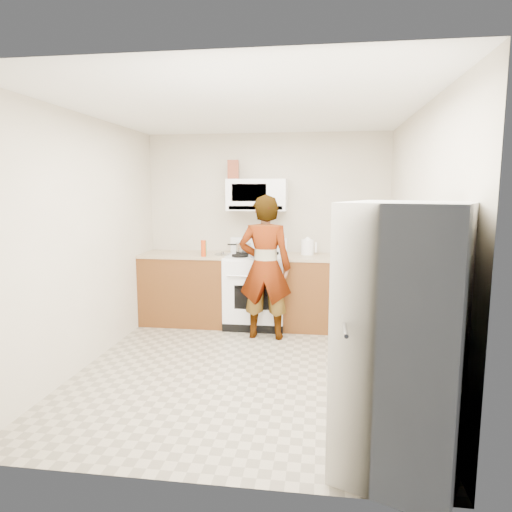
% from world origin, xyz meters
% --- Properties ---
extents(floor, '(3.60, 3.60, 0.00)m').
position_xyz_m(floor, '(0.00, 0.00, 0.00)').
color(floor, gray).
rests_on(floor, ground).
extents(back_wall, '(3.20, 0.02, 2.50)m').
position_xyz_m(back_wall, '(0.00, 1.79, 1.25)').
color(back_wall, beige).
rests_on(back_wall, floor).
extents(right_wall, '(0.02, 3.60, 2.50)m').
position_xyz_m(right_wall, '(1.59, 0.00, 1.25)').
color(right_wall, beige).
rests_on(right_wall, floor).
extents(cabinet_left, '(1.12, 0.62, 0.90)m').
position_xyz_m(cabinet_left, '(-1.04, 1.49, 0.45)').
color(cabinet_left, brown).
rests_on(cabinet_left, floor).
extents(counter_left, '(1.14, 0.64, 0.03)m').
position_xyz_m(counter_left, '(-1.04, 1.49, 0.92)').
color(counter_left, tan).
rests_on(counter_left, cabinet_left).
extents(cabinet_right, '(0.80, 0.62, 0.90)m').
position_xyz_m(cabinet_right, '(0.68, 1.49, 0.45)').
color(cabinet_right, brown).
rests_on(cabinet_right, floor).
extents(counter_right, '(0.82, 0.64, 0.03)m').
position_xyz_m(counter_right, '(0.68, 1.49, 0.92)').
color(counter_right, tan).
rests_on(counter_right, cabinet_right).
extents(gas_range, '(0.76, 0.65, 1.13)m').
position_xyz_m(gas_range, '(-0.10, 1.48, 0.49)').
color(gas_range, white).
rests_on(gas_range, floor).
extents(microwave, '(0.76, 0.38, 0.40)m').
position_xyz_m(microwave, '(-0.10, 1.61, 1.70)').
color(microwave, white).
rests_on(microwave, back_wall).
extents(person, '(0.63, 0.41, 1.71)m').
position_xyz_m(person, '(0.08, 1.01, 0.86)').
color(person, tan).
rests_on(person, floor).
extents(fridge, '(0.91, 0.91, 1.70)m').
position_xyz_m(fridge, '(1.23, -1.51, 0.85)').
color(fridge, silver).
rests_on(fridge, floor).
extents(kettle, '(0.20, 0.20, 0.19)m').
position_xyz_m(kettle, '(0.56, 1.60, 1.03)').
color(kettle, white).
rests_on(kettle, counter_right).
extents(jug, '(0.15, 0.15, 0.24)m').
position_xyz_m(jug, '(-0.41, 1.58, 2.02)').
color(jug, maroon).
rests_on(jug, microwave).
extents(saucepan, '(0.23, 0.23, 0.11)m').
position_xyz_m(saucepan, '(-0.29, 1.65, 1.01)').
color(saucepan, '#B3B4B8').
rests_on(saucepan, gas_range).
extents(tray, '(0.29, 0.24, 0.05)m').
position_xyz_m(tray, '(-0.02, 1.33, 0.96)').
color(tray, white).
rests_on(tray, gas_range).
extents(bottle_spray, '(0.07, 0.07, 0.21)m').
position_xyz_m(bottle_spray, '(-0.73, 1.24, 1.04)').
color(bottle_spray, '#B6360D').
rests_on(bottle_spray, counter_left).
extents(bottle_hot_sauce, '(0.06, 0.06, 0.16)m').
position_xyz_m(bottle_hot_sauce, '(-0.76, 1.38, 1.02)').
color(bottle_hot_sauce, orange).
rests_on(bottle_hot_sauce, counter_left).
extents(bottle_green_cap, '(0.07, 0.07, 0.19)m').
position_xyz_m(bottle_green_cap, '(-0.74, 1.33, 1.03)').
color(bottle_green_cap, '#18852F').
rests_on(bottle_green_cap, counter_left).
extents(pot_lid, '(0.24, 0.24, 0.01)m').
position_xyz_m(pot_lid, '(-0.53, 1.45, 0.94)').
color(pot_lid, silver).
rests_on(pot_lid, counter_left).
extents(broom, '(0.15, 0.23, 1.14)m').
position_xyz_m(broom, '(1.53, 0.81, 0.58)').
color(broom, silver).
rests_on(broom, floor).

